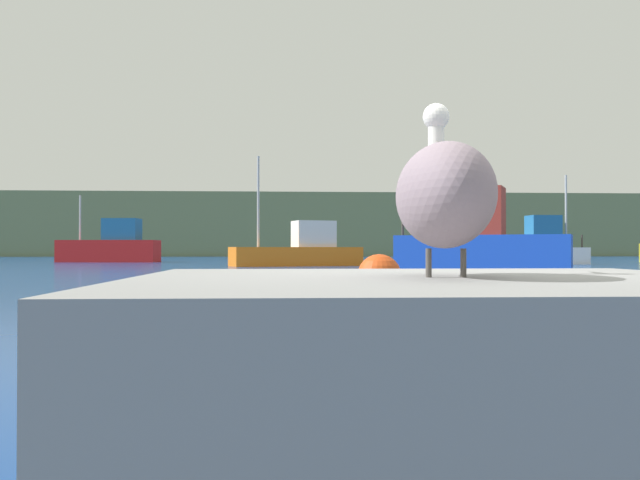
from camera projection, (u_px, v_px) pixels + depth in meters
name	position (u px, v px, depth m)	size (l,w,h in m)	color
ground_plane	(459.00, 385.00, 4.31)	(260.00, 260.00, 0.00)	navy
hillside_backdrop	(290.00, 226.00, 78.19)	(140.00, 11.44, 6.95)	#6B7A51
pier_dock	(445.00, 349.00, 3.42)	(3.14, 2.83, 0.72)	gray
pelican	(444.00, 194.00, 3.44)	(0.62, 1.45, 0.96)	gray
fishing_boat_red	(112.00, 246.00, 43.07)	(6.35, 2.48, 4.25)	red
fishing_boat_blue	(481.00, 245.00, 24.42)	(6.24, 4.18, 4.87)	blue
fishing_boat_orange	(300.00, 251.00, 33.69)	(6.72, 3.60, 5.36)	orange
fishing_boat_white	(541.00, 248.00, 37.19)	(5.22, 1.83, 4.92)	white
mooring_buoy	(379.00, 276.00, 11.69)	(0.77, 0.77, 0.77)	#E54C19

